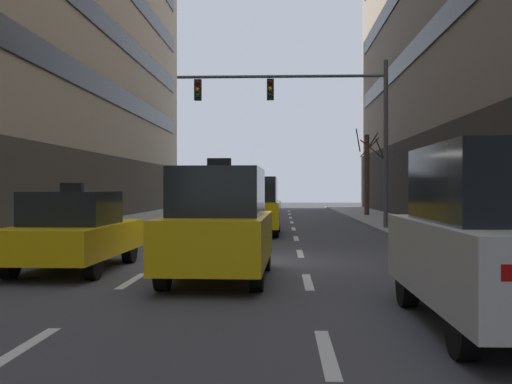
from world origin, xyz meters
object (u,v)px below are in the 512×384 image
(car_parked_0, at_px, (500,237))
(street_tree_0, at_px, (367,172))
(taxi_driving_0, at_px, (255,206))
(traffic_signal_0, at_px, (314,111))
(taxi_driving_2, at_px, (74,232))
(taxi_driving_3, at_px, (219,224))
(taxi_driving_1, at_px, (256,203))

(car_parked_0, distance_m, street_tree_0, 29.74)
(taxi_driving_0, distance_m, traffic_signal_0, 4.96)
(taxi_driving_2, bearing_deg, taxi_driving_3, -20.38)
(taxi_driving_2, xyz_separation_m, street_tree_0, (9.30, 24.47, 1.84))
(taxi_driving_3, relative_size, traffic_signal_0, 0.52)
(taxi_driving_1, height_order, taxi_driving_3, taxi_driving_3)
(traffic_signal_0, xyz_separation_m, street_tree_0, (3.72, 12.01, -2.15))
(taxi_driving_1, bearing_deg, taxi_driving_3, -89.76)
(taxi_driving_1, distance_m, car_parked_0, 22.29)
(car_parked_0, height_order, traffic_signal_0, traffic_signal_0)
(taxi_driving_1, distance_m, taxi_driving_2, 17.08)
(taxi_driving_0, bearing_deg, taxi_driving_1, 92.13)
(car_parked_0, bearing_deg, taxi_driving_1, 100.13)
(taxi_driving_2, distance_m, taxi_driving_3, 3.35)
(taxi_driving_1, distance_m, street_tree_0, 10.02)
(traffic_signal_0, bearing_deg, car_parked_0, -85.45)
(taxi_driving_2, bearing_deg, street_tree_0, 69.19)
(taxi_driving_2, height_order, taxi_driving_3, taxi_driving_3)
(taxi_driving_0, distance_m, taxi_driving_1, 6.66)
(taxi_driving_0, xyz_separation_m, taxi_driving_1, (-0.25, 6.66, -0.03))
(traffic_signal_0, relative_size, street_tree_0, 1.65)
(taxi_driving_3, distance_m, car_parked_0, 5.53)
(taxi_driving_2, relative_size, street_tree_0, 0.86)
(traffic_signal_0, height_order, street_tree_0, traffic_signal_0)
(car_parked_0, bearing_deg, traffic_signal_0, 94.55)
(taxi_driving_3, xyz_separation_m, car_parked_0, (3.85, -3.98, 0.07))
(traffic_signal_0, bearing_deg, taxi_driving_1, 120.16)
(taxi_driving_3, height_order, car_parked_0, taxi_driving_3)
(taxi_driving_0, bearing_deg, taxi_driving_3, -90.87)
(street_tree_0, bearing_deg, taxi_driving_2, -110.81)
(taxi_driving_1, height_order, traffic_signal_0, traffic_signal_0)
(taxi_driving_3, distance_m, street_tree_0, 26.41)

